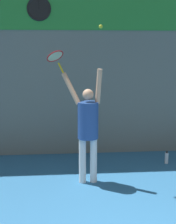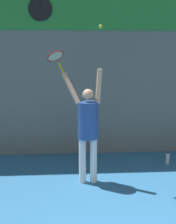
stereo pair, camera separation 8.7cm
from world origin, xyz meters
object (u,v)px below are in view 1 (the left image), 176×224
(tennis_racket, at_px, (56,57))
(tennis_ball, at_px, (101,27))
(scoreboard_clock, at_px, (39,9))
(water_bottle, at_px, (167,158))
(tennis_player, at_px, (88,125))

(tennis_racket, xyz_separation_m, tennis_ball, (0.78, -0.42, 0.52))
(scoreboard_clock, height_order, tennis_racket, scoreboard_clock)
(tennis_racket, relative_size, water_bottle, 1.57)
(tennis_racket, distance_m, water_bottle, 3.25)
(tennis_ball, bearing_deg, water_bottle, 28.52)
(tennis_racket, bearing_deg, scoreboard_clock, 106.25)
(water_bottle, bearing_deg, tennis_player, -155.43)
(tennis_racket, height_order, water_bottle, tennis_racket)
(tennis_player, height_order, tennis_racket, tennis_racket)
(tennis_ball, bearing_deg, tennis_racket, 151.79)
(tennis_player, bearing_deg, tennis_ball, -9.57)
(tennis_racket, relative_size, tennis_ball, 6.63)
(scoreboard_clock, distance_m, tennis_ball, 2.08)
(water_bottle, bearing_deg, tennis_racket, -169.52)
(scoreboard_clock, distance_m, tennis_player, 2.90)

